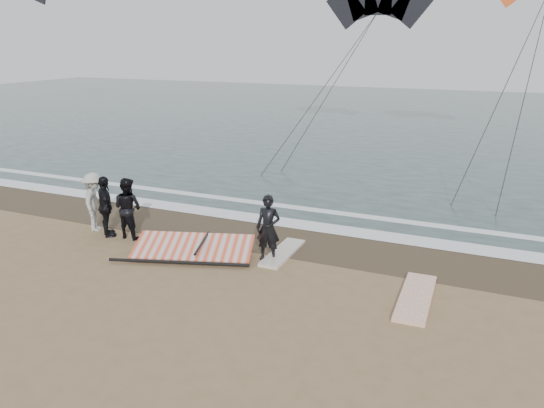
{
  "coord_description": "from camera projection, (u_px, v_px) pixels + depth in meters",
  "views": [
    {
      "loc": [
        5.03,
        -9.9,
        5.97
      ],
      "look_at": [
        -0.55,
        3.0,
        1.6
      ],
      "focal_mm": 35.0,
      "sensor_mm": 36.0,
      "label": 1
    }
  ],
  "objects": [
    {
      "name": "board_cream",
      "position": [
        283.0,
        253.0,
        15.39
      ],
      "size": [
        0.59,
        2.21,
        0.09
      ],
      "primitive_type": "cube",
      "rotation": [
        0.0,
        0.0,
        -0.0
      ],
      "color": "beige",
      "rests_on": "ground"
    },
    {
      "name": "board_white",
      "position": [
        416.0,
        297.0,
        12.72
      ],
      "size": [
        0.79,
        2.61,
        0.1
      ],
      "primitive_type": "cube",
      "rotation": [
        0.0,
        0.0,
        0.03
      ],
      "color": "white",
      "rests_on": "ground"
    },
    {
      "name": "trio_cluster",
      "position": [
        108.0,
        205.0,
        16.75
      ],
      "size": [
        2.49,
        1.58,
        1.95
      ],
      "color": "black",
      "rests_on": "ground"
    },
    {
      "name": "kite_dark",
      "position": [
        378.0,
        6.0,
        29.91
      ],
      "size": [
        6.71,
        5.3,
        13.03
      ],
      "color": "black",
      "rests_on": "ground"
    },
    {
      "name": "foam_far",
      "position": [
        337.0,
        213.0,
        19.01
      ],
      "size": [
        120.0,
        0.45,
        0.01
      ],
      "primitive_type": "cube",
      "color": "white",
      "rests_on": "sea"
    },
    {
      "name": "man_main",
      "position": [
        268.0,
        228.0,
        14.76
      ],
      "size": [
        0.73,
        0.52,
        1.9
      ],
      "primitive_type": "imported",
      "rotation": [
        0.0,
        0.0,
        0.09
      ],
      "color": "black",
      "rests_on": "ground"
    },
    {
      "name": "sail_rig",
      "position": [
        194.0,
        248.0,
        15.37
      ],
      "size": [
        3.79,
        2.63,
        0.49
      ],
      "color": "black",
      "rests_on": "ground"
    },
    {
      "name": "sea",
      "position": [
        431.0,
        119.0,
        41.27
      ],
      "size": [
        120.0,
        54.0,
        0.02
      ],
      "primitive_type": "cube",
      "color": "#233838",
      "rests_on": "ground"
    },
    {
      "name": "wet_sand",
      "position": [
        308.0,
        242.0,
        16.3
      ],
      "size": [
        120.0,
        2.8,
        0.01
      ],
      "primitive_type": "cube",
      "color": "#4C3D2B",
      "rests_on": "ground"
    },
    {
      "name": "foam_near",
      "position": [
        322.0,
        227.0,
        17.52
      ],
      "size": [
        120.0,
        0.9,
        0.01
      ],
      "primitive_type": "cube",
      "color": "white",
      "rests_on": "sea"
    },
    {
      "name": "ground",
      "position": [
        243.0,
        307.0,
        12.35
      ],
      "size": [
        120.0,
        120.0,
        0.0
      ],
      "primitive_type": "plane",
      "color": "#8C704C",
      "rests_on": "ground"
    }
  ]
}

